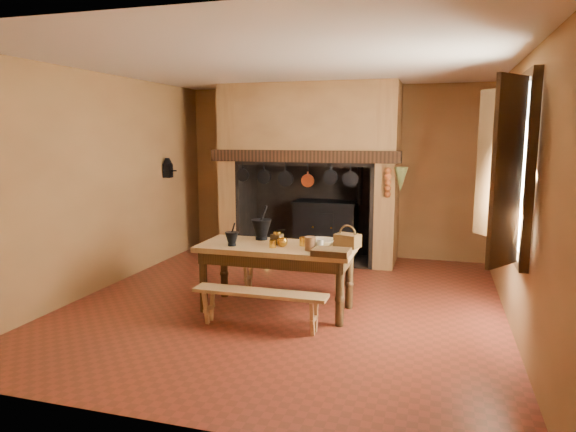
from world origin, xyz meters
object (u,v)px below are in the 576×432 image
object	(u,v)px
wicker_basket	(348,240)
bench_front	(260,300)
coffee_grinder	(277,238)
mixing_bowl	(321,242)
work_table	(277,255)
iron_range	(326,228)

from	to	relation	value
wicker_basket	bench_front	bearing A→B (deg)	-119.81
coffee_grinder	bench_front	bearing A→B (deg)	-77.10
mixing_bowl	coffee_grinder	bearing A→B (deg)	-173.99
work_table	wicker_basket	bearing A→B (deg)	9.34
bench_front	coffee_grinder	bearing A→B (deg)	91.25
coffee_grinder	wicker_basket	bearing A→B (deg)	17.30
iron_range	coffee_grinder	distance (m)	2.68
coffee_grinder	wicker_basket	world-z (taller)	wicker_basket
wicker_basket	mixing_bowl	bearing A→B (deg)	-157.33
coffee_grinder	wicker_basket	xyz separation A→B (m)	(0.80, 0.08, 0.01)
work_table	iron_range	bearing A→B (deg)	90.18
coffee_grinder	wicker_basket	distance (m)	0.81
work_table	wicker_basket	distance (m)	0.82
work_table	coffee_grinder	xyz separation A→B (m)	(-0.01, 0.05, 0.19)
mixing_bowl	iron_range	bearing A→B (deg)	100.81
iron_range	mixing_bowl	world-z (taller)	iron_range
iron_range	coffee_grinder	size ratio (longest dim) A/B	8.83
coffee_grinder	mixing_bowl	bearing A→B (deg)	17.67
bench_front	mixing_bowl	xyz separation A→B (m)	(0.49, 0.70, 0.51)
iron_range	mixing_bowl	distance (m)	2.67
wicker_basket	iron_range	bearing A→B (deg)	124.81
work_table	mixing_bowl	xyz separation A→B (m)	(0.49, 0.10, 0.16)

